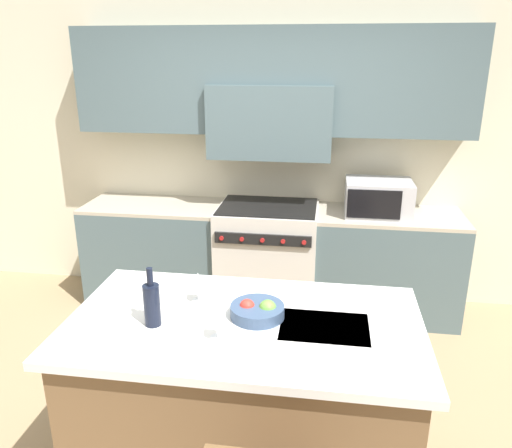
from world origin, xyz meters
TOP-DOWN VIEW (x-y plane):
  - ground_plane at (0.00, 0.00)m, footprint 10.00×10.00m
  - back_cabinetry at (0.00, 2.00)m, footprint 10.00×0.46m
  - back_counter at (-0.00, 1.75)m, footprint 3.28×0.62m
  - range_stove at (-0.00, 1.73)m, footprint 0.86×0.70m
  - microwave at (0.92, 1.75)m, footprint 0.54×0.42m
  - kitchen_island at (0.11, -0.13)m, footprint 1.80×1.01m
  - wine_bottle at (-0.33, -0.24)m, footprint 0.08×0.08m
  - wine_glass_near at (0.02, -0.31)m, footprint 0.08×0.08m
  - wine_glass_far at (-0.17, 0.04)m, footprint 0.08×0.08m
  - fruit_bowl at (0.17, -0.08)m, footprint 0.28×0.28m

SIDE VIEW (x-z plane):
  - ground_plane at x=0.00m, z-range 0.00..0.00m
  - kitchen_island at x=0.11m, z-range 0.00..0.91m
  - back_counter at x=0.00m, z-range 0.00..0.91m
  - range_stove at x=0.00m, z-range 0.00..0.95m
  - fruit_bowl at x=0.17m, z-range 0.89..0.99m
  - wine_glass_near at x=0.02m, z-range 0.93..1.10m
  - wine_glass_far at x=-0.17m, z-range 0.93..1.10m
  - wine_bottle at x=-0.33m, z-range 0.87..1.17m
  - microwave at x=0.92m, z-range 0.91..1.20m
  - back_cabinetry at x=0.00m, z-range 0.24..2.94m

